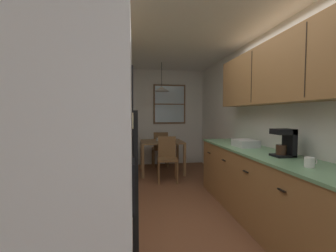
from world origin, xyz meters
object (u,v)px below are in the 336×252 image
(stove_range, at_px, (86,224))
(dining_table, at_px, (162,146))
(refrigerator, at_px, (63,212))
(coffee_maker, at_px, (285,142))
(trash_bin, at_px, (129,168))
(dining_chair_near, at_px, (167,156))
(dish_rack, at_px, (245,143))
(table_serving_bowl, at_px, (160,139))
(dining_chair_far, at_px, (160,147))
(microwave_over_range, at_px, (68,73))
(mug_by_coffeemaker, at_px, (309,162))
(storage_canister, at_px, (94,152))

(stove_range, xyz_separation_m, dining_table, (1.04, 3.23, 0.16))
(refrigerator, bearing_deg, stove_range, 93.23)
(dining_table, distance_m, coffee_maker, 3.08)
(trash_bin, bearing_deg, dining_chair_near, 8.97)
(coffee_maker, relative_size, dish_rack, 0.91)
(table_serving_bowl, bearing_deg, dining_chair_far, 83.36)
(refrigerator, relative_size, coffee_maker, 5.71)
(dining_chair_near, distance_m, trash_bin, 0.81)
(table_serving_bowl, bearing_deg, microwave_over_range, -108.84)
(dining_chair_near, xyz_separation_m, coffee_maker, (0.98, -2.25, 0.56))
(dining_chair_near, distance_m, dining_chair_far, 1.26)
(stove_range, bearing_deg, refrigerator, -86.77)
(dining_chair_near, xyz_separation_m, dining_chair_far, (0.01, 1.26, 0.00))
(dining_chair_far, distance_m, mug_by_coffeemaker, 4.10)
(coffee_maker, height_order, dish_rack, coffee_maker)
(dining_chair_near, distance_m, mug_by_coffeemaker, 2.90)
(table_serving_bowl, bearing_deg, dining_chair_near, -85.59)
(refrigerator, bearing_deg, dining_chair_far, 77.15)
(refrigerator, relative_size, stove_range, 1.60)
(storage_canister, xyz_separation_m, table_serving_bowl, (1.02, 2.89, -0.22))
(dining_chair_near, bearing_deg, coffee_maker, -66.34)
(refrigerator, height_order, table_serving_bowl, refrigerator)
(mug_by_coffeemaker, bearing_deg, dining_table, 105.00)
(mug_by_coffeemaker, relative_size, dish_rack, 0.35)
(dish_rack, xyz_separation_m, table_serving_bowl, (-0.97, 2.21, -0.18))
(microwave_over_range, relative_size, coffee_maker, 2.01)
(stove_range, height_order, dining_table, stove_range)
(storage_canister, xyz_separation_m, mug_by_coffeemaker, (1.94, -0.56, -0.05))
(refrigerator, height_order, dish_rack, refrigerator)
(trash_bin, xyz_separation_m, mug_by_coffeemaker, (1.64, -2.61, 0.63))
(refrigerator, xyz_separation_m, dining_table, (1.00, 3.94, -0.25))
(dining_chair_near, relative_size, trash_bin, 1.44)
(storage_canister, relative_size, table_serving_bowl, 0.88)
(dining_chair_near, bearing_deg, mug_by_coffeemaker, -72.42)
(stove_range, height_order, microwave_over_range, microwave_over_range)
(stove_range, distance_m, trash_bin, 2.50)
(microwave_over_range, xyz_separation_m, table_serving_bowl, (1.13, 3.32, -0.93))
(refrigerator, distance_m, dining_table, 4.07)
(refrigerator, distance_m, storage_canister, 1.14)
(dish_rack, relative_size, table_serving_bowl, 1.60)
(stove_range, xyz_separation_m, table_serving_bowl, (1.02, 3.32, 0.30))
(mug_by_coffeemaker, height_order, table_serving_bowl, mug_by_coffeemaker)
(table_serving_bowl, bearing_deg, coffee_maker, -70.67)
(refrigerator, xyz_separation_m, stove_range, (-0.04, 0.71, -0.41))
(dining_chair_near, distance_m, table_serving_bowl, 0.77)
(microwave_over_range, distance_m, trash_bin, 2.87)
(microwave_over_range, relative_size, storage_canister, 3.33)
(trash_bin, distance_m, mug_by_coffeemaker, 3.15)
(dining_table, relative_size, coffee_maker, 3.13)
(dining_table, bearing_deg, mug_by_coffeemaker, -75.00)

